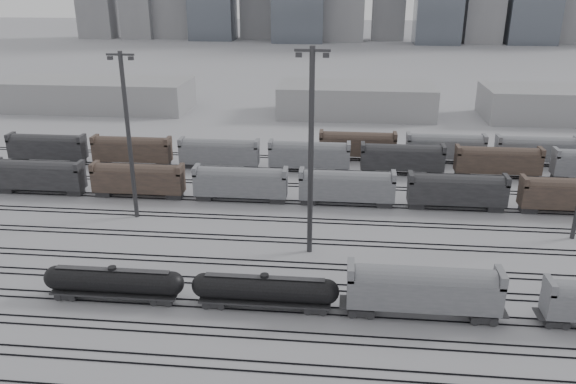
# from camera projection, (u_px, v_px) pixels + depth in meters

# --- Properties ---
(ground) EXTENTS (900.00, 900.00, 0.00)m
(ground) POSITION_uv_depth(u_px,v_px,m) (270.00, 313.00, 60.60)
(ground) COLOR #A4A5A9
(ground) RESTS_ON ground
(tracks) EXTENTS (220.00, 71.50, 0.16)m
(tracks) POSITION_uv_depth(u_px,v_px,m) (287.00, 242.00, 76.83)
(tracks) COLOR black
(tracks) RESTS_ON ground
(tank_car_a) EXTENTS (16.04, 2.67, 3.96)m
(tank_car_a) POSITION_uv_depth(u_px,v_px,m) (114.00, 282.00, 62.39)
(tank_car_a) COLOR black
(tank_car_a) RESTS_ON ground
(tank_car_b) EXTENTS (16.13, 2.69, 3.99)m
(tank_car_b) POSITION_uv_depth(u_px,v_px,m) (265.00, 290.00, 60.77)
(tank_car_b) COLOR black
(tank_car_b) RESTS_ON ground
(hopper_car_a) EXTENTS (16.02, 3.18, 5.73)m
(hopper_car_a) POSITION_uv_depth(u_px,v_px,m) (423.00, 288.00, 58.73)
(hopper_car_a) COLOR black
(hopper_car_a) RESTS_ON ground
(light_mast_b) EXTENTS (3.93, 0.63, 24.59)m
(light_mast_b) POSITION_uv_depth(u_px,v_px,m) (128.00, 133.00, 80.43)
(light_mast_b) COLOR #333336
(light_mast_b) RESTS_ON ground
(light_mast_c) EXTENTS (4.25, 0.68, 26.55)m
(light_mast_c) POSITION_uv_depth(u_px,v_px,m) (311.00, 149.00, 69.29)
(light_mast_c) COLOR #333336
(light_mast_c) RESTS_ON ground
(bg_string_near) EXTENTS (151.00, 3.00, 5.60)m
(bg_string_near) POSITION_uv_depth(u_px,v_px,m) (347.00, 188.00, 88.56)
(bg_string_near) COLOR slate
(bg_string_near) RESTS_ON ground
(bg_string_mid) EXTENTS (151.00, 3.00, 5.60)m
(bg_string_mid) POSITION_uv_depth(u_px,v_px,m) (402.00, 160.00, 102.47)
(bg_string_mid) COLOR black
(bg_string_mid) RESTS_ON ground
(bg_string_far) EXTENTS (66.00, 3.00, 5.60)m
(bg_string_far) POSITION_uv_depth(u_px,v_px,m) (490.00, 150.00, 108.24)
(bg_string_far) COLOR brown
(bg_string_far) RESTS_ON ground
(warehouse_left) EXTENTS (50.00, 18.00, 8.00)m
(warehouse_left) POSITION_uv_depth(u_px,v_px,m) (98.00, 95.00, 153.11)
(warehouse_left) COLOR gray
(warehouse_left) RESTS_ON ground
(warehouse_mid) EXTENTS (40.00, 18.00, 8.00)m
(warehouse_mid) POSITION_uv_depth(u_px,v_px,m) (356.00, 100.00, 146.46)
(warehouse_mid) COLOR gray
(warehouse_mid) RESTS_ON ground
(warehouse_right) EXTENTS (35.00, 18.00, 8.00)m
(warehouse_right) POSITION_uv_depth(u_px,v_px,m) (555.00, 104.00, 141.70)
(warehouse_right) COLOR gray
(warehouse_right) RESTS_ON ground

